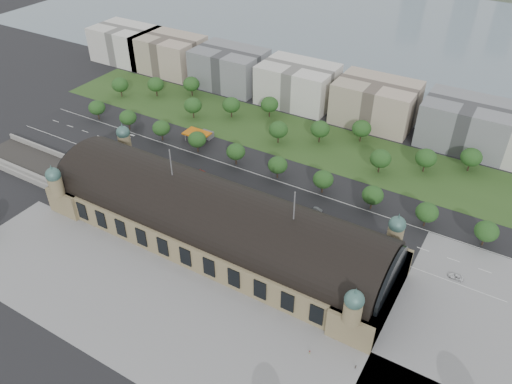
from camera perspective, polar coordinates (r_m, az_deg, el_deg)
The scene contains 54 objects.
ground at distance 209.47m, azimuth -4.57°, elevation -5.41°, with size 900.00×900.00×0.00m, color black.
station at distance 202.84m, azimuth -4.71°, elevation -3.24°, with size 150.00×48.40×44.30m.
track_cutting at distance 275.63m, azimuth -24.07°, elevation 2.65°, with size 70.00×24.00×3.10m.
plaza_south at distance 181.50m, azimuth -9.99°, elevation -14.36°, with size 190.00×48.00×0.12m, color gray.
plaza_east at distance 187.27m, azimuth 23.51°, elevation -15.71°, with size 56.00×100.00×0.12m, color gray.
road_slab at distance 243.05m, azimuth -3.40°, elevation 1.29°, with size 260.00×26.00×0.10m, color black.
grass_belt at distance 281.11m, azimuth 3.70°, elevation 6.49°, with size 300.00×45.00×0.10m, color #2F4F1F.
petrol_station at distance 277.23m, azimuth -6.17°, elevation 6.59°, with size 14.00×13.00×5.05m.
lake at distance 455.84m, azimuth 18.10°, elevation 16.69°, with size 700.00×320.00×0.08m, color slate.
office_0 at distance 390.98m, azimuth -14.62°, elevation 16.08°, with size 45.00×32.00×24.00m, color silver.
office_1 at distance 365.13m, azimuth -9.88°, elevation 15.29°, with size 45.00×32.00×24.00m, color #B7A28F.
office_2 at distance 336.74m, azimuth -3.06°, elevation 13.96°, with size 45.00×32.00×24.00m, color gray.
office_3 at distance 313.80m, azimuth 4.78°, elevation 12.18°, with size 45.00×32.00×24.00m, color silver.
office_4 at distance 297.57m, azimuth 13.52°, elevation 9.90°, with size 45.00×32.00×24.00m, color #B7A28F.
office_5 at distance 289.17m, azimuth 22.87°, elevation 7.18°, with size 45.00×32.00×24.00m, color gray.
tree_row_0 at distance 308.34m, azimuth -17.73°, elevation 9.17°, with size 9.60×9.60×11.52m.
tree_row_1 at distance 292.17m, azimuth -14.43°, elevation 8.25°, with size 9.60×9.60×11.52m.
tree_row_2 at distance 277.14m, azimuth -10.78°, elevation 7.19°, with size 9.60×9.60×11.52m.
tree_row_3 at distance 263.44m, azimuth -6.75°, elevation 5.99°, with size 9.60×9.60×11.52m.
tree_row_4 at distance 251.29m, azimuth -2.33°, elevation 4.62°, with size 9.60×9.60×11.52m.
tree_row_5 at distance 240.93m, azimuth 2.49°, elevation 3.10°, with size 9.60×9.60×11.52m.
tree_row_6 at distance 232.59m, azimuth 7.68°, elevation 1.44°, with size 9.60×9.60×11.52m.
tree_row_7 at distance 226.50m, azimuth 13.20°, elevation -0.35°, with size 9.60×9.60×11.52m.
tree_row_8 at distance 222.84m, azimuth 18.96°, elevation -2.21°, with size 9.60×9.60×11.52m.
tree_row_9 at distance 221.74m, azimuth 24.86°, elevation -4.09°, with size 9.60×9.60×11.52m.
tree_belt_0 at distance 333.07m, azimuth -15.28°, elevation 11.74°, with size 10.40×10.40×12.48m.
tree_belt_1 at distance 328.53m, azimuth -11.40°, elevation 11.97°, with size 10.40×10.40×12.48m.
tree_belt_2 at distance 325.49m, azimuth -7.41°, elevation 12.15°, with size 10.40×10.40×12.48m.
tree_belt_3 at distance 297.69m, azimuth -7.24°, elevation 9.80°, with size 10.40×10.40×12.48m.
tree_belt_4 at distance 296.28m, azimuth -2.85°, elevation 9.91°, with size 10.40×10.40×12.48m.
tree_belt_5 at distance 296.58m, azimuth 1.56°, elevation 9.97°, with size 10.40×10.40×12.48m.
tree_belt_6 at distance 269.81m, azimuth 2.58°, elevation 7.14°, with size 10.40×10.40×12.48m.
tree_belt_7 at distance 272.27m, azimuth 7.34°, elevation 7.15°, with size 10.40×10.40×12.48m.
tree_belt_8 at distance 276.54m, azimuth 11.98°, elevation 7.11°, with size 10.40×10.40×12.48m.
tree_belt_9 at distance 251.95m, azimuth 14.05°, elevation 3.73°, with size 10.40×10.40×12.48m.
tree_belt_10 at distance 258.80m, azimuth 18.86°, elevation 3.71°, with size 10.40×10.40×12.48m.
tree_belt_11 at distance 267.37m, azimuth 23.40°, elevation 3.67°, with size 10.40×10.40×12.48m.
traffic_car_2 at distance 265.33m, azimuth -12.79°, elevation 3.85°, with size 2.71×5.87×1.63m, color black.
traffic_car_3 at distance 248.60m, azimuth -6.06°, elevation 2.23°, with size 2.12×5.22×1.52m, color maroon.
traffic_car_4 at distance 227.72m, azimuth 2.85°, elevation -1.19°, with size 1.62×4.02×1.37m, color #181F44.
traffic_car_5 at distance 224.92m, azimuth 7.07°, elevation -1.99°, with size 1.51×4.32×1.42m, color slate.
traffic_car_6 at distance 206.67m, azimuth 21.86°, elevation -8.96°, with size 2.57×5.58×1.55m, color white.
parked_car_0 at distance 252.70m, azimuth -11.57°, elevation 2.21°, with size 1.36×3.90×1.29m, color black.
parked_car_1 at distance 249.79m, azimuth -11.42°, elevation 1.80°, with size 2.17×4.71×1.31m, color maroon.
parked_car_2 at distance 258.27m, azimuth -13.15°, elevation 2.80°, with size 1.99×4.89×1.42m, color #192346.
parked_car_3 at distance 249.30m, azimuth -11.87°, elevation 1.68°, with size 1.66×4.14×1.41m, color #54575B.
parked_car_4 at distance 238.94m, azimuth -7.06°, elevation 0.57°, with size 1.48×4.24×1.40m, color silver.
parked_car_5 at distance 249.87m, azimuth -10.74°, elevation 1.93°, with size 2.43×5.26×1.46m, color gray.
parked_car_6 at distance 239.10m, azimuth -7.49°, elevation 0.57°, with size 2.14×5.26×1.53m, color black.
bus_west at distance 226.66m, azimuth -1.20°, elevation -1.03°, with size 2.84×12.15×3.38m, color red.
bus_mid at distance 229.74m, azimuth -2.35°, elevation -0.53°, with size 2.54×10.88×3.03m, color beige.
bus_east at distance 222.59m, azimuth 3.81°, elevation -1.95°, with size 2.61×11.17×3.11m, color silver.
pedestrian_0 at distance 171.05m, azimuth 6.15°, elevation -17.76°, with size 0.78×0.45×1.59m, color gray.
pedestrian_2 at distance 169.98m, azimuth 11.34°, elevation -19.02°, with size 0.76×0.44×1.56m, color gray.
Camera 1 is at (94.26, -126.02, 138.25)m, focal length 35.00 mm.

